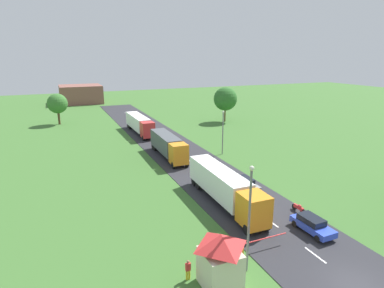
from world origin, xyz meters
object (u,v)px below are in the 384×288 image
(truck_third, at_px, (140,123))
(lamppost_second, at_px, (223,130))
(car_lead, at_px, (312,224))
(person_lead, at_px, (188,270))
(tree_maple, at_px, (225,99))
(guard_booth, at_px, (220,260))
(car_second, at_px, (245,183))
(distant_building, at_px, (81,94))
(barrier_gate, at_px, (250,246))
(truck_lead, at_px, (224,186))
(motorcycle_courier, at_px, (299,208))
(truck_second, at_px, (168,145))
(lamppost_lead, at_px, (249,215))
(tree_birch, at_px, (57,104))

(truck_third, distance_m, lamppost_second, 22.26)
(truck_third, bearing_deg, car_lead, -84.00)
(car_lead, xyz_separation_m, person_lead, (-13.22, -1.49, 0.02))
(tree_maple, bearing_deg, person_lead, -121.52)
(person_lead, bearing_deg, guard_booth, -38.24)
(car_second, distance_m, distant_building, 87.92)
(barrier_gate, bearing_deg, guard_booth, -149.04)
(truck_lead, height_order, motorcycle_courier, truck_lead)
(truck_second, relative_size, lamppost_second, 1.69)
(lamppost_lead, xyz_separation_m, distant_building, (-3.49, 100.48, -1.71))
(motorcycle_courier, relative_size, tree_birch, 0.26)
(car_lead, xyz_separation_m, distant_building, (-12.15, 98.14, 2.23))
(car_lead, bearing_deg, tree_maple, 69.98)
(barrier_gate, xyz_separation_m, tree_birch, (-13.15, 62.82, 4.32))
(truck_second, height_order, tree_maple, tree_maple)
(car_lead, height_order, guard_booth, guard_booth)
(person_lead, distance_m, tree_birch, 64.37)
(guard_booth, xyz_separation_m, tree_birch, (-8.98, 65.32, 2.89))
(car_second, distance_m, lamppost_lead, 16.24)
(truck_third, relative_size, tree_maple, 1.68)
(truck_third, relative_size, lamppost_lead, 1.69)
(truck_lead, height_order, lamppost_lead, lamppost_lead)
(guard_booth, relative_size, lamppost_second, 0.57)
(car_second, relative_size, barrier_gate, 0.93)
(car_second, bearing_deg, tree_maple, 64.43)
(person_lead, relative_size, lamppost_lead, 0.19)
(truck_lead, height_order, distant_building, distant_building)
(truck_lead, relative_size, car_lead, 3.29)
(car_second, height_order, tree_maple, tree_maple)
(car_second, bearing_deg, motorcycle_courier, -75.64)
(car_lead, distance_m, person_lead, 13.30)
(truck_third, xyz_separation_m, car_lead, (4.79, -45.57, -1.31))
(lamppost_second, bearing_deg, lamppost_lead, -114.97)
(car_lead, height_order, lamppost_lead, lamppost_lead)
(truck_third, distance_m, lamppost_lead, 48.13)
(lamppost_lead, height_order, lamppost_second, lamppost_lead)
(truck_third, height_order, motorcycle_courier, truck_third)
(truck_lead, bearing_deg, motorcycle_courier, -38.08)
(person_lead, height_order, distant_building, distant_building)
(distant_building, bearing_deg, car_lead, -82.94)
(car_lead, height_order, tree_birch, tree_birch)
(motorcycle_courier, bearing_deg, guard_booth, -153.05)
(lamppost_lead, relative_size, tree_maple, 1.00)
(truck_lead, xyz_separation_m, tree_birch, (-15.61, 53.85, 2.84))
(lamppost_lead, bearing_deg, car_second, 58.16)
(car_second, distance_m, person_lead, 17.96)
(car_lead, distance_m, motorcycle_courier, 3.93)
(car_second, relative_size, lamppost_lead, 0.50)
(person_lead, distance_m, tree_maple, 59.95)
(car_lead, distance_m, lamppost_second, 25.86)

